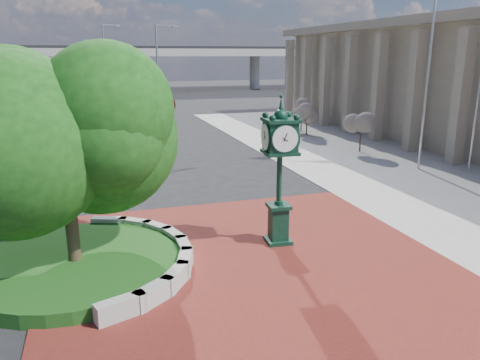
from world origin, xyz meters
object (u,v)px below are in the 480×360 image
object	(u,v)px
street_lamp_near	(160,71)
street_lamp_far	(107,60)
parked_car	(166,103)
flagpole_a	(429,60)
post_clock	(280,166)

from	to	relation	value
street_lamp_near	street_lamp_far	xyz separation A→B (m)	(-3.24, 20.47, 0.65)
parked_car	flagpole_a	xyz separation A→B (m)	(8.85, -33.10, 5.10)
post_clock	street_lamp_far	size ratio (longest dim) A/B	0.51
parked_car	street_lamp_near	xyz separation A→B (m)	(-2.80, -16.41, 4.14)
parked_car	street_lamp_near	world-z (taller)	street_lamp_near
parked_car	street_lamp_far	size ratio (longest dim) A/B	0.48
parked_car	street_lamp_far	bearing A→B (deg)	163.94
post_clock	parked_car	xyz separation A→B (m)	(2.51, 40.47, -1.90)
street_lamp_near	flagpole_a	bearing A→B (deg)	-55.08
post_clock	street_lamp_near	xyz separation A→B (m)	(-0.30, 24.06, 2.24)
post_clock	street_lamp_far	distance (m)	44.76
flagpole_a	street_lamp_near	bearing A→B (deg)	124.92
street_lamp_near	street_lamp_far	bearing A→B (deg)	98.98
street_lamp_near	street_lamp_far	world-z (taller)	street_lamp_far
post_clock	parked_car	world-z (taller)	post_clock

